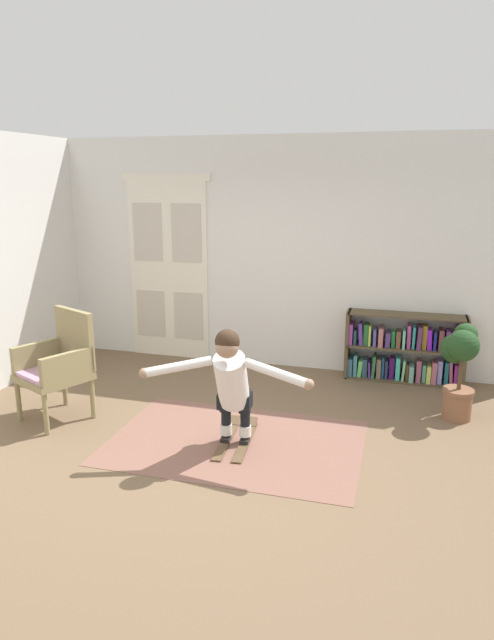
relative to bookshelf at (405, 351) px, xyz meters
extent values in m
plane|color=brown|center=(-1.55, -2.39, -0.37)|extent=(7.20, 7.20, 0.00)
cube|color=silver|center=(-1.55, 0.21, 1.08)|extent=(6.00, 0.10, 2.90)
cube|color=silver|center=(-3.38, 0.15, 0.81)|extent=(0.55, 0.04, 2.35)
cube|color=beige|center=(-3.38, 0.13, 1.32)|extent=(0.41, 0.01, 0.76)
cube|color=beige|center=(-3.38, 0.13, 0.22)|extent=(0.41, 0.01, 0.64)
cube|color=silver|center=(-2.83, 0.15, 0.81)|extent=(0.55, 0.04, 2.35)
cube|color=beige|center=(-2.83, 0.13, 1.32)|extent=(0.41, 0.01, 0.76)
cube|color=beige|center=(-2.83, 0.13, 0.22)|extent=(0.41, 0.01, 0.64)
cube|color=silver|center=(-3.11, 0.15, 2.03)|extent=(1.22, 0.04, 0.10)
cube|color=brown|center=(-1.48, -2.12, -0.36)|extent=(2.32, 1.58, 0.01)
cube|color=brown|center=(-0.69, 0.00, 0.05)|extent=(0.04, 0.30, 0.83)
cube|color=brown|center=(0.66, 0.00, 0.05)|extent=(0.04, 0.30, 0.83)
cube|color=brown|center=(-0.01, 0.00, -0.36)|extent=(1.35, 0.30, 0.02)
cube|color=brown|center=(-0.01, 0.00, 0.05)|extent=(1.35, 0.30, 0.02)
cube|color=brown|center=(-0.01, 0.00, 0.45)|extent=(1.35, 0.30, 0.02)
cube|color=#3C687C|center=(-0.64, 0.00, -0.24)|extent=(0.06, 0.22, 0.22)
cube|color=teal|center=(-0.58, 0.01, -0.22)|extent=(0.04, 0.19, 0.27)
cube|color=#62CB63|center=(-0.52, 0.00, -0.25)|extent=(0.06, 0.18, 0.20)
cube|color=#29465A|center=(-0.46, 0.00, -0.24)|extent=(0.06, 0.17, 0.22)
cube|color=#5A2F89|center=(-0.41, 0.00, -0.25)|extent=(0.04, 0.19, 0.20)
cube|color=#2B6842|center=(-0.36, -0.01, -0.21)|extent=(0.05, 0.22, 0.28)
cube|color=#76604B|center=(-0.30, 0.01, -0.23)|extent=(0.05, 0.21, 0.24)
cube|color=#215B97|center=(-0.25, 0.02, -0.22)|extent=(0.03, 0.15, 0.26)
cube|color=navy|center=(-0.21, 0.01, -0.24)|extent=(0.03, 0.17, 0.22)
cube|color=#3C125B|center=(-0.15, 0.01, -0.21)|extent=(0.06, 0.16, 0.27)
cube|color=#3CC2A9|center=(-0.07, 0.00, -0.21)|extent=(0.05, 0.19, 0.28)
cube|color=#81D499|center=(-0.01, -0.02, -0.22)|extent=(0.04, 0.17, 0.25)
cube|color=brown|center=(0.03, -0.01, -0.25)|extent=(0.04, 0.16, 0.20)
cube|color=#6CA897|center=(0.08, -0.02, -0.25)|extent=(0.05, 0.23, 0.19)
cube|color=#914F65|center=(0.17, -0.01, -0.22)|extent=(0.06, 0.19, 0.27)
cube|color=#62B499|center=(0.23, -0.01, -0.24)|extent=(0.04, 0.14, 0.21)
cube|color=#C2CF59|center=(0.28, -0.01, -0.24)|extent=(0.05, 0.22, 0.21)
cube|color=#A8606F|center=(0.34, -0.01, -0.22)|extent=(0.06, 0.19, 0.26)
cube|color=#8A88D8|center=(0.40, 0.01, -0.21)|extent=(0.05, 0.18, 0.28)
cube|color=#1B5865|center=(0.48, 0.02, -0.21)|extent=(0.04, 0.22, 0.27)
cube|color=#9E4C6A|center=(0.53, -0.01, -0.21)|extent=(0.05, 0.19, 0.29)
cube|color=#732377|center=(0.58, 0.01, -0.22)|extent=(0.03, 0.23, 0.25)
cube|color=#AA44A9|center=(-0.65, 0.00, 0.18)|extent=(0.04, 0.23, 0.26)
cube|color=#1D3C50|center=(-0.60, -0.02, 0.15)|extent=(0.04, 0.15, 0.18)
cube|color=#553590|center=(-0.53, 0.00, 0.19)|extent=(0.06, 0.17, 0.27)
cube|color=#286531|center=(-0.47, 0.01, 0.18)|extent=(0.06, 0.16, 0.25)
cube|color=#B3D855|center=(-0.42, -0.01, 0.18)|extent=(0.03, 0.18, 0.24)
cube|color=#5150A2|center=(-0.36, -0.02, 0.16)|extent=(0.04, 0.19, 0.21)
cube|color=#A9686B|center=(-0.29, -0.01, 0.17)|extent=(0.05, 0.23, 0.23)
cube|color=#4C3173|center=(-0.21, -0.02, 0.15)|extent=(0.06, 0.19, 0.18)
cube|color=#238A3E|center=(-0.15, 0.01, 0.15)|extent=(0.04, 0.17, 0.20)
cube|color=brown|center=(-0.09, -0.02, 0.16)|extent=(0.05, 0.20, 0.20)
cube|color=#6BC4A6|center=(-0.03, -0.01, 0.17)|extent=(0.03, 0.24, 0.23)
cube|color=#A4438A|center=(0.03, 0.01, 0.20)|extent=(0.05, 0.21, 0.28)
cube|color=#2FADA9|center=(0.08, 0.02, 0.19)|extent=(0.03, 0.20, 0.27)
cube|color=#562F5A|center=(0.15, -0.02, 0.20)|extent=(0.06, 0.22, 0.28)
cube|color=olive|center=(0.20, 0.01, 0.20)|extent=(0.05, 0.18, 0.29)
cube|color=purple|center=(0.26, 0.01, 0.18)|extent=(0.06, 0.17, 0.25)
cube|color=navy|center=(0.32, 0.01, 0.17)|extent=(0.03, 0.19, 0.22)
cube|color=brown|center=(0.39, 0.02, 0.18)|extent=(0.05, 0.20, 0.25)
cube|color=#592A6D|center=(0.46, 0.00, 0.18)|extent=(0.05, 0.20, 0.25)
cube|color=green|center=(0.51, 0.02, 0.15)|extent=(0.03, 0.15, 0.19)
cube|color=#921F84|center=(0.56, 0.00, 0.21)|extent=(0.04, 0.20, 0.30)
cube|color=olive|center=(0.62, 0.02, 0.19)|extent=(0.06, 0.23, 0.27)
cylinder|color=#8D8054|center=(-3.74, -2.24, -0.16)|extent=(0.07, 0.07, 0.42)
cylinder|color=#8D8054|center=(-3.27, -2.46, -0.16)|extent=(0.07, 0.07, 0.42)
cylinder|color=#8D8054|center=(-3.52, -1.77, -0.16)|extent=(0.07, 0.07, 0.42)
cylinder|color=#8D8054|center=(-3.05, -1.99, -0.16)|extent=(0.07, 0.07, 0.42)
cube|color=#8D8054|center=(-3.39, -2.12, 0.08)|extent=(0.80, 0.80, 0.06)
cube|color=#C392B2|center=(-3.39, -2.12, 0.13)|extent=(0.72, 0.72, 0.04)
cube|color=#8D8054|center=(-3.28, -1.87, 0.43)|extent=(0.57, 0.31, 0.60)
cube|color=#8D8054|center=(-3.64, -2.00, 0.25)|extent=(0.29, 0.53, 0.28)
cube|color=#8D8054|center=(-3.15, -2.23, 0.25)|extent=(0.29, 0.53, 0.28)
cylinder|color=brown|center=(0.53, -1.00, -0.21)|extent=(0.29, 0.29, 0.32)
cylinder|color=brown|center=(0.53, -1.00, -0.07)|extent=(0.31, 0.31, 0.04)
cylinder|color=#4C3823|center=(0.53, -1.00, 0.13)|extent=(0.04, 0.04, 0.36)
sphere|color=#1E3E1C|center=(0.53, -1.04, 0.42)|extent=(0.31, 0.31, 0.31)
sphere|color=#1E3E1C|center=(0.56, -0.87, 0.49)|extent=(0.24, 0.24, 0.24)
sphere|color=#1E3E1C|center=(0.48, -0.89, 0.34)|extent=(0.31, 0.31, 0.31)
cube|color=brown|center=(-1.57, -2.13, -0.35)|extent=(0.16, 0.82, 0.01)
cube|color=brown|center=(-1.61, -1.76, -0.32)|extent=(0.10, 0.12, 0.06)
cube|color=black|center=(-1.57, -2.15, -0.33)|extent=(0.09, 0.13, 0.04)
cube|color=brown|center=(-1.40, -2.12, -0.35)|extent=(0.16, 0.82, 0.01)
cube|color=brown|center=(-1.43, -1.74, -0.32)|extent=(0.10, 0.12, 0.06)
cube|color=black|center=(-1.39, -2.14, -0.33)|extent=(0.09, 0.13, 0.04)
cylinder|color=white|center=(-1.57, -2.13, -0.24)|extent=(0.12, 0.12, 0.10)
cylinder|color=black|center=(-1.57, -2.13, -0.04)|extent=(0.10, 0.10, 0.30)
cylinder|color=black|center=(-1.57, -2.16, 0.06)|extent=(0.12, 0.12, 0.22)
cylinder|color=white|center=(-1.40, -2.12, -0.24)|extent=(0.12, 0.12, 0.10)
cylinder|color=black|center=(-1.40, -2.12, -0.04)|extent=(0.10, 0.10, 0.30)
cylinder|color=black|center=(-1.39, -2.14, 0.06)|extent=(0.12, 0.12, 0.22)
cube|color=black|center=(-1.48, -2.15, 0.06)|extent=(0.31, 0.20, 0.14)
cylinder|color=white|center=(-1.47, -2.27, 0.29)|extent=(0.32, 0.50, 0.59)
sphere|color=#9E795E|center=(-1.46, -2.44, 0.66)|extent=(0.22, 0.22, 0.20)
sphere|color=#382619|center=(-1.46, -2.43, 0.70)|extent=(0.23, 0.23, 0.21)
cylinder|color=white|center=(-1.88, -2.51, 0.46)|extent=(0.57, 0.30, 0.17)
sphere|color=#9E795E|center=(-2.14, -2.62, 0.42)|extent=(0.10, 0.10, 0.09)
cylinder|color=white|center=(-1.03, -2.43, 0.46)|extent=(0.59, 0.21, 0.17)
sphere|color=#9E795E|center=(-0.76, -2.50, 0.42)|extent=(0.10, 0.10, 0.09)
camera|label=1|loc=(-0.09, -6.68, 2.01)|focal=31.41mm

